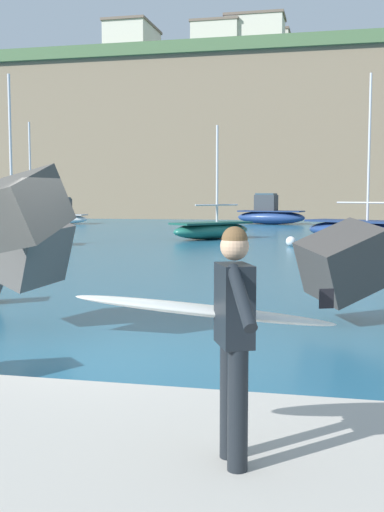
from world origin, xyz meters
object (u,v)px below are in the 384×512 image
object	(u,v)px
station_building_west	(133,50)
station_building_annex	(217,48)
boat_mid_right	(31,224)
station_building_central	(255,45)
boat_mid_centre	(359,229)
boat_near_left	(5,233)
surfer_with_board	(226,324)
mooring_buoy_inner	(291,241)
station_building_east	(272,56)
boat_far_left	(57,216)
boat_mid_left	(270,214)
boat_far_centre	(212,230)

from	to	relation	value
station_building_west	station_building_annex	distance (m)	10.18
boat_mid_right	station_building_central	bearing A→B (deg)	78.03
station_building_west	boat_mid_centre	bearing A→B (deg)	-58.89
boat_near_left	station_building_central	distance (m)	55.29
surfer_with_board	mooring_buoy_inner	size ratio (longest dim) A/B	4.68
station_building_east	station_building_annex	world-z (taller)	station_building_east
boat_far_left	station_building_annex	size ratio (longest dim) A/B	0.88
station_building_east	boat_far_left	bearing A→B (deg)	-110.49
boat_mid_centre	station_building_central	distance (m)	49.85
boat_far_left	mooring_buoy_inner	world-z (taller)	boat_far_left
surfer_with_board	boat_mid_left	size ratio (longest dim) A/B	0.35
station_building_west	station_building_east	distance (m)	17.97
boat_mid_left	station_building_east	size ratio (longest dim) A/B	0.93
boat_mid_centre	station_building_west	xyz separation A→B (m)	(-25.64, 42.49, 19.34)
mooring_buoy_inner	station_building_annex	xyz separation A→B (m)	(-12.44, 48.15, 19.76)
boat_mid_right	station_building_central	world-z (taller)	station_building_central
mooring_buoy_inner	station_building_west	size ratio (longest dim) A/B	0.05
boat_mid_right	station_building_annex	size ratio (longest dim) A/B	1.12
surfer_with_board	boat_mid_centre	world-z (taller)	boat_mid_centre
boat_mid_right	boat_far_left	size ratio (longest dim) A/B	1.27
mooring_buoy_inner	station_building_annex	world-z (taller)	station_building_annex
surfer_with_board	station_building_annex	size ratio (longest dim) A/B	0.34
boat_mid_left	mooring_buoy_inner	xyz separation A→B (m)	(3.18, -22.19, -0.57)
mooring_buoy_inner	station_building_annex	bearing A→B (deg)	104.48
boat_far_centre	mooring_buoy_inner	bearing A→B (deg)	-41.04
boat_mid_right	station_building_east	distance (m)	52.13
station_building_east	boat_far_centre	bearing A→B (deg)	-87.61
station_building_west	station_building_annex	size ratio (longest dim) A/B	1.36
boat_mid_centre	station_building_annex	bearing A→B (deg)	109.53
surfer_with_board	mooring_buoy_inner	world-z (taller)	surfer_with_board
surfer_with_board	station_building_east	bearing A→B (deg)	95.53
station_building_annex	boat_mid_right	bearing A→B (deg)	-95.84
boat_near_left	mooring_buoy_inner	bearing A→B (deg)	12.19
boat_mid_right	station_building_west	world-z (taller)	station_building_west
boat_far_centre	station_building_east	size ratio (longest dim) A/B	0.94
boat_mid_centre	station_building_central	world-z (taller)	station_building_central
station_building_west	station_building_annex	xyz separation A→B (m)	(10.08, 1.37, 0.06)
boat_mid_left	mooring_buoy_inner	size ratio (longest dim) A/B	13.23
station_building_central	boat_mid_right	bearing A→B (deg)	-101.97
boat_far_centre	mooring_buoy_inner	distance (m)	5.78
station_building_east	boat_mid_centre	bearing A→B (deg)	-79.25
boat_near_left	mooring_buoy_inner	distance (m)	12.87
surfer_with_board	boat_mid_centre	distance (m)	28.41
boat_far_centre	station_building_central	bearing A→B (deg)	94.47
station_building_annex	boat_near_left	bearing A→B (deg)	-90.15
boat_mid_centre	boat_far_left	distance (m)	27.27
boat_mid_centre	boat_far_centre	size ratio (longest dim) A/B	1.39
boat_near_left	boat_far_left	distance (m)	22.78
boat_near_left	boat_far_left	bearing A→B (deg)	108.90
surfer_with_board	station_building_annex	world-z (taller)	station_building_annex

